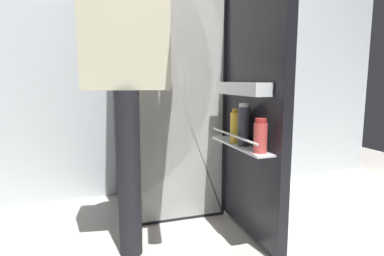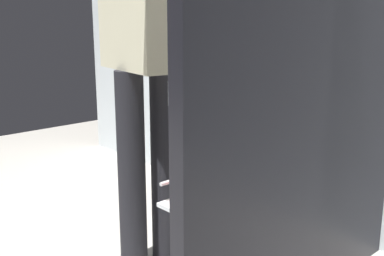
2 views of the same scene
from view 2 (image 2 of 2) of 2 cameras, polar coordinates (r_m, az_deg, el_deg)
name	(u,v)px [view 2 (image 2 of 2)]	position (r m, az deg, el deg)	size (l,w,h in m)	color
refrigerator	(288,67)	(2.05, 11.70, 7.41)	(0.73, 1.30, 1.77)	black
person	(146,23)	(1.94, -5.67, 12.77)	(0.58, 0.82, 1.76)	black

